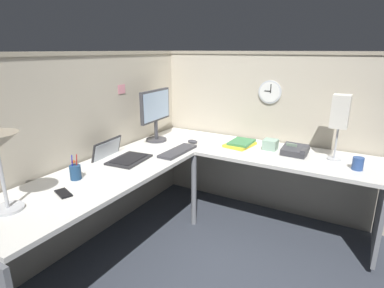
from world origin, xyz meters
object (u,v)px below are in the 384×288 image
object	(u,v)px
office_phone	(296,151)
keyboard	(178,151)
cell_phone	(63,193)
tissue_box	(270,144)
pen_cup	(75,172)
book_stack	(240,144)
desk_lamp_paper	(340,113)
coffee_mug	(358,164)
wall_clock	(270,92)
monitor	(156,111)
computer_mouse	(193,141)
laptop	(119,156)

from	to	relation	value
office_phone	keyboard	bearing A→B (deg)	115.85
cell_phone	tissue_box	distance (m)	1.76
pen_cup	cell_phone	size ratio (longest dim) A/B	1.25
book_stack	desk_lamp_paper	distance (m)	0.88
office_phone	desk_lamp_paper	xyz separation A→B (m)	(0.04, -0.30, 0.35)
keyboard	office_phone	distance (m)	1.01
desk_lamp_paper	coffee_mug	xyz separation A→B (m)	(-0.16, -0.18, -0.34)
keyboard	wall_clock	bearing A→B (deg)	-35.43
desk_lamp_paper	tissue_box	bearing A→B (deg)	88.87
monitor	book_stack	world-z (taller)	monitor
book_stack	tissue_box	world-z (taller)	tissue_box
coffee_mug	tissue_box	distance (m)	0.73
computer_mouse	desk_lamp_paper	distance (m)	1.30
cell_phone	tissue_box	size ratio (longest dim) A/B	1.20
cell_phone	tissue_box	world-z (taller)	tissue_box
desk_lamp_paper	book_stack	bearing A→B (deg)	91.41
laptop	wall_clock	world-z (taller)	wall_clock
pen_cup	desk_lamp_paper	distance (m)	2.04
computer_mouse	desk_lamp_paper	bearing A→B (deg)	-82.17
desk_lamp_paper	tissue_box	xyz separation A→B (m)	(0.01, 0.53, -0.34)
keyboard	laptop	bearing A→B (deg)	140.41
monitor	coffee_mug	xyz separation A→B (m)	(0.12, -1.76, -0.25)
keyboard	wall_clock	distance (m)	1.06
book_stack	cell_phone	bearing A→B (deg)	158.80
tissue_box	office_phone	bearing A→B (deg)	-101.64
keyboard	tissue_box	xyz separation A→B (m)	(0.49, -0.68, 0.03)
office_phone	coffee_mug	xyz separation A→B (m)	(-0.12, -0.48, 0.01)
pen_cup	desk_lamp_paper	size ratio (longest dim) A/B	0.34
pen_cup	office_phone	size ratio (longest dim) A/B	0.85
wall_clock	laptop	bearing A→B (deg)	142.28
computer_mouse	wall_clock	bearing A→B (deg)	-52.19
pen_cup	tissue_box	xyz separation A→B (m)	(1.34, -0.98, -0.01)
pen_cup	book_stack	size ratio (longest dim) A/B	0.58
cell_phone	monitor	bearing A→B (deg)	28.52
monitor	computer_mouse	xyz separation A→B (m)	(0.10, -0.35, -0.28)
wall_clock	monitor	bearing A→B (deg)	120.76
office_phone	pen_cup	bearing A→B (deg)	136.80
keyboard	pen_cup	size ratio (longest dim) A/B	2.39
keyboard	book_stack	size ratio (longest dim) A/B	1.39
laptop	wall_clock	distance (m)	1.52
desk_lamp_paper	coffee_mug	bearing A→B (deg)	-131.50
laptop	coffee_mug	size ratio (longest dim) A/B	4.29
cell_phone	pen_cup	bearing A→B (deg)	50.31
pen_cup	cell_phone	world-z (taller)	pen_cup
pen_cup	office_phone	distance (m)	1.77
monitor	coffee_mug	bearing A→B (deg)	-86.26
computer_mouse	coffee_mug	xyz separation A→B (m)	(0.01, -1.41, 0.03)
laptop	book_stack	distance (m)	1.11
coffee_mug	computer_mouse	bearing A→B (deg)	90.52
monitor	wall_clock	xyz separation A→B (m)	(0.56, -0.94, 0.18)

